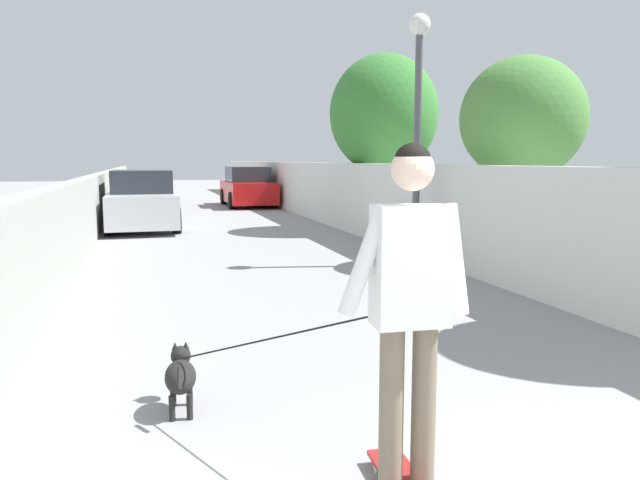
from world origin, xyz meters
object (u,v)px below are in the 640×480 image
(dog, at_px, (181,374))
(car_far, at_px, (248,188))
(lamp_post, at_px, (418,95))
(tree_right_near, at_px, (384,114))
(person_skateboarder, at_px, (410,289))
(tree_right_mid, at_px, (522,120))
(car_near, at_px, (143,201))

(dog, bearing_deg, car_far, -10.65)
(lamp_post, distance_m, car_far, 14.24)
(car_far, bearing_deg, lamp_post, -177.56)
(dog, height_order, car_far, car_far)
(tree_right_near, height_order, person_skateboarder, tree_right_near)
(tree_right_mid, xyz_separation_m, person_skateboarder, (-5.96, 4.72, -1.32))
(car_near, bearing_deg, person_skateboarder, -174.13)
(lamp_post, bearing_deg, dog, 140.36)
(person_skateboarder, height_order, car_far, person_skateboarder)
(tree_right_mid, bearing_deg, tree_right_near, 2.38)
(dog, xyz_separation_m, car_far, (19.12, -3.59, 0.44))
(tree_right_mid, bearing_deg, car_far, 8.60)
(lamp_post, bearing_deg, tree_right_mid, -109.95)
(tree_right_mid, bearing_deg, car_near, 38.40)
(tree_right_near, xyz_separation_m, lamp_post, (-4.91, 1.39, -0.06))
(car_near, bearing_deg, tree_right_near, -110.69)
(car_near, relative_size, car_far, 1.06)
(tree_right_near, bearing_deg, car_far, 12.25)
(car_near, bearing_deg, dog, -178.51)
(tree_right_near, relative_size, person_skateboarder, 2.45)
(tree_right_near, height_order, dog, tree_right_near)
(lamp_post, xyz_separation_m, car_near, (7.14, 4.51, -2.16))
(tree_right_mid, height_order, car_near, tree_right_mid)
(person_skateboarder, distance_m, car_near, 13.77)
(dog, height_order, car_near, car_near)
(tree_right_near, bearing_deg, car_near, 69.31)
(person_skateboarder, height_order, dog, person_skateboarder)
(tree_right_near, relative_size, car_near, 1.03)
(tree_right_mid, relative_size, car_near, 0.81)
(lamp_post, distance_m, dog, 7.07)
(dog, bearing_deg, car_near, 1.49)
(lamp_post, distance_m, person_skateboarder, 7.45)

